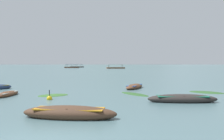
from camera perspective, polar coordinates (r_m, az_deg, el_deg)
name	(u,v)px	position (r m, az deg, el deg)	size (l,w,h in m)	color
ground_plane	(126,64)	(1506.80, 3.26, 1.34)	(6000.00, 6000.00, 0.00)	slate
mountain_1	(28,51)	(1902.96, -19.10, 4.20)	(530.76, 530.76, 194.05)	#56665B
mountain_2	(117,44)	(1732.73, 1.20, 6.20)	(1085.46, 1085.46, 292.60)	#4C5B56
mountain_3	(184,46)	(1939.73, 16.63, 5.49)	(1073.92, 1073.92, 283.42)	slate
rowboat_0	(69,113)	(11.60, -9.98, -9.94)	(4.54, 1.59, 0.72)	#4C3323
rowboat_1	(7,94)	(20.82, -23.42, -5.22)	(0.96, 3.27, 0.44)	brown
rowboat_3	(134,87)	(25.08, 5.30, -3.91)	(2.46, 4.26, 0.55)	brown
rowboat_4	(182,99)	(16.69, 16.21, -6.55)	(4.59, 1.37, 0.66)	#2D2826
ferry_0	(116,68)	(130.70, 0.85, 0.53)	(10.15, 5.04, 2.54)	brown
ferry_1	(77,67)	(175.18, -8.27, 0.75)	(9.68, 5.58, 2.54)	#2D2826
ferry_2	(72,67)	(153.33, -9.48, 0.65)	(8.95, 4.33, 2.54)	#4C3323
mooring_buoy	(49,98)	(17.63, -14.49, -6.49)	(0.39, 0.39, 0.80)	yellow
weed_patch_1	(53,95)	(19.95, -13.66, -5.83)	(1.70, 2.46, 0.14)	#38662D
weed_patch_2	(206,92)	(22.92, 21.32, -4.94)	(3.04, 1.73, 0.14)	#2D5628
weed_patch_3	(134,94)	(20.24, 5.29, -5.69)	(3.52, 1.09, 0.14)	#2D5628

